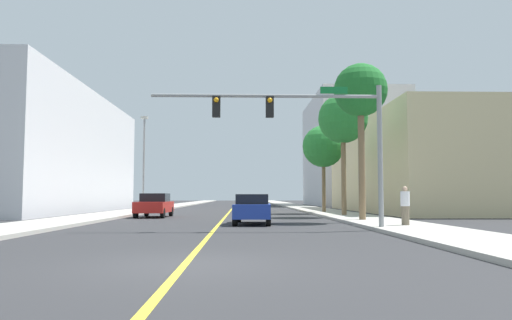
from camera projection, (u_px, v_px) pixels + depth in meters
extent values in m
plane|color=#2D2D30|center=(232.00, 209.00, 51.55)|extent=(192.00, 192.00, 0.00)
cube|color=#B2ADA3|center=(157.00, 208.00, 51.34)|extent=(3.41, 168.00, 0.15)
cube|color=#B2ADA3|center=(307.00, 208.00, 51.77)|extent=(3.41, 168.00, 0.15)
cube|color=yellow|center=(232.00, 209.00, 51.55)|extent=(0.16, 144.00, 0.01)
cube|color=beige|center=(445.00, 167.00, 42.76)|extent=(15.38, 25.72, 7.83)
cube|color=silver|center=(352.00, 152.00, 71.71)|extent=(11.83, 21.18, 15.59)
cylinder|color=gray|center=(380.00, 155.00, 19.45)|extent=(0.20, 0.20, 5.68)
cylinder|color=gray|center=(266.00, 96.00, 19.50)|extent=(9.16, 0.14, 0.14)
cube|color=black|center=(270.00, 107.00, 19.47)|extent=(0.32, 0.24, 0.84)
sphere|color=orange|center=(270.00, 100.00, 19.35)|extent=(0.20, 0.20, 0.20)
cube|color=black|center=(216.00, 107.00, 19.42)|extent=(0.32, 0.24, 0.84)
sphere|color=orange|center=(216.00, 100.00, 19.30)|extent=(0.20, 0.20, 0.20)
cube|color=#147233|center=(334.00, 90.00, 19.59)|extent=(1.10, 0.04, 0.28)
cylinder|color=gray|center=(144.00, 165.00, 38.68)|extent=(0.16, 0.16, 7.34)
cube|color=beige|center=(144.00, 118.00, 38.96)|extent=(0.56, 0.28, 0.20)
cylinder|color=brown|center=(361.00, 154.00, 25.31)|extent=(0.34, 0.34, 6.78)
sphere|color=#1E6B28|center=(360.00, 90.00, 25.56)|extent=(2.80, 2.80, 2.80)
cone|color=#1E6B28|center=(376.00, 94.00, 25.66)|extent=(0.55, 1.26, 1.19)
cone|color=#1E6B28|center=(363.00, 97.00, 26.33)|extent=(1.56, 1.02, 1.24)
cone|color=#1E6B28|center=(346.00, 96.00, 26.03)|extent=(1.16, 1.43, 1.51)
cone|color=#1E6B28|center=(349.00, 92.00, 25.09)|extent=(1.01, 1.33, 1.52)
cone|color=#1E6B28|center=(367.00, 90.00, 24.73)|extent=(1.54, 0.70, 1.20)
cylinder|color=brown|center=(344.00, 166.00, 31.56)|extent=(0.32, 0.32, 6.28)
sphere|color=#287F33|center=(343.00, 118.00, 31.79)|extent=(3.24, 3.24, 3.24)
cone|color=#287F33|center=(357.00, 122.00, 31.95)|extent=(0.59, 1.29, 1.54)
cone|color=#287F33|center=(347.00, 123.00, 32.64)|extent=(1.38, 0.98, 1.58)
cone|color=#287F33|center=(329.00, 123.00, 32.31)|extent=(1.07, 1.34, 1.44)
cone|color=#287F33|center=(332.00, 120.00, 31.20)|extent=(1.15, 1.54, 1.35)
cone|color=#287F33|center=(353.00, 119.00, 30.93)|extent=(1.63, 1.19, 1.43)
cylinder|color=brown|center=(324.00, 179.00, 37.76)|extent=(0.28, 0.28, 5.09)
sphere|color=#287F33|center=(323.00, 146.00, 37.95)|extent=(3.27, 3.27, 3.27)
cone|color=#287F33|center=(336.00, 149.00, 37.79)|extent=(0.66, 1.62, 1.23)
cone|color=#287F33|center=(326.00, 150.00, 38.86)|extent=(1.63, 0.91, 1.76)
cone|color=#287F33|center=(313.00, 150.00, 38.60)|extent=(1.20, 1.22, 1.91)
cone|color=#287F33|center=(315.00, 148.00, 37.30)|extent=(1.14, 1.27, 1.84)
cone|color=#287F33|center=(329.00, 148.00, 37.00)|extent=(1.53, 0.75, 1.72)
cube|color=#1E389E|center=(253.00, 211.00, 23.73)|extent=(1.92, 4.53, 0.66)
cube|color=black|center=(252.00, 199.00, 23.45)|extent=(1.61, 2.21, 0.47)
cylinder|color=black|center=(239.00, 216.00, 25.40)|extent=(0.25, 0.65, 0.64)
cylinder|color=black|center=(268.00, 216.00, 25.37)|extent=(0.25, 0.65, 0.64)
cylinder|color=black|center=(235.00, 219.00, 22.05)|extent=(0.25, 0.65, 0.64)
cylinder|color=black|center=(268.00, 219.00, 22.02)|extent=(0.25, 0.65, 0.64)
cube|color=gold|center=(250.00, 204.00, 41.92)|extent=(2.01, 3.98, 0.68)
cube|color=black|center=(250.00, 197.00, 41.92)|extent=(1.70, 1.86, 0.50)
cylinder|color=black|center=(240.00, 208.00, 43.23)|extent=(0.25, 0.65, 0.64)
cylinder|color=black|center=(259.00, 208.00, 43.35)|extent=(0.25, 0.65, 0.64)
cylinder|color=black|center=(242.00, 209.00, 40.44)|extent=(0.25, 0.65, 0.64)
cylinder|color=black|center=(261.00, 209.00, 40.56)|extent=(0.25, 0.65, 0.64)
cube|color=red|center=(154.00, 207.00, 31.31)|extent=(1.94, 4.20, 0.68)
cube|color=black|center=(155.00, 198.00, 31.58)|extent=(1.67, 1.92, 0.54)
cylinder|color=black|center=(163.00, 213.00, 29.76)|extent=(0.23, 0.64, 0.64)
cylinder|color=black|center=(136.00, 213.00, 29.75)|extent=(0.23, 0.64, 0.64)
cylinder|color=black|center=(171.00, 211.00, 32.81)|extent=(0.23, 0.64, 0.64)
cylinder|color=black|center=(147.00, 211.00, 32.80)|extent=(0.23, 0.64, 0.64)
cylinder|color=#726651|center=(405.00, 216.00, 20.37)|extent=(0.32, 0.32, 0.79)
cylinder|color=silver|center=(405.00, 199.00, 20.42)|extent=(0.38, 0.38, 0.62)
sphere|color=tan|center=(405.00, 189.00, 20.46)|extent=(0.21, 0.21, 0.21)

